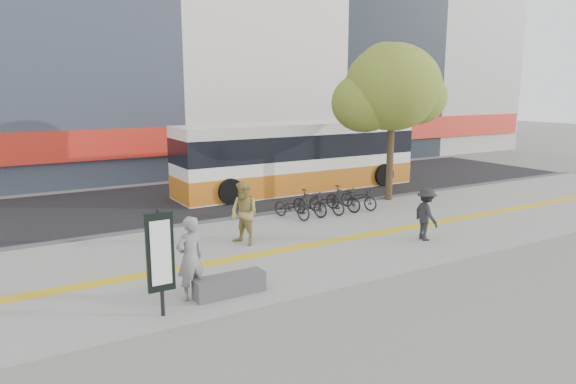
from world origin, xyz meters
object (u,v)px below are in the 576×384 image
bus (299,159)px  seated_woman (190,258)px  pedestrian_dark (426,214)px  street_tree (390,89)px  signboard (160,254)px  bench (230,285)px  pedestrian_tan (244,213)px

bus → seated_woman: bus is taller
seated_woman → pedestrian_dark: (7.63, 0.68, -0.12)m
street_tree → signboard: bearing=-150.9°
bench → seated_woman: (-0.80, 0.23, 0.69)m
bench → pedestrian_dark: pedestrian_dark is taller
bench → bus: bus is taller
seated_woman → pedestrian_tan: bearing=-144.1°
bench → street_tree: 12.23m
pedestrian_dark → street_tree: bearing=-17.7°
bus → pedestrian_dark: bus is taller
bench → signboard: 1.94m
bench → bus: 12.53m
signboard → pedestrian_tan: 5.06m
seated_woman → bus: bearing=-144.2°
signboard → pedestrian_dark: signboard is taller
signboard → street_tree: size_ratio=0.35×
pedestrian_dark → seated_woman: bearing=107.4°
street_tree → pedestrian_tan: (-7.81, -2.76, -3.51)m
street_tree → pedestrian_dark: 6.93m
bench → signboard: size_ratio=0.73×
bus → pedestrian_tan: bearing=-132.4°
street_tree → pedestrian_tan: street_tree is taller
pedestrian_dark → bench: bearing=109.9°
street_tree → bus: bearing=117.8°
street_tree → pedestrian_dark: size_ratio=3.98×
signboard → street_tree: 13.40m
seated_woman → signboard: bearing=22.1°
street_tree → bus: 5.15m
bus → seated_woman: (-8.64, -9.47, -0.47)m
signboard → pedestrian_tan: signboard is taller
bus → seated_woman: bearing=-132.4°
pedestrian_dark → signboard: bearing=110.5°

